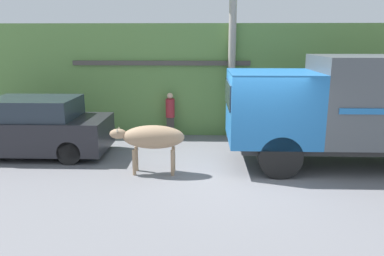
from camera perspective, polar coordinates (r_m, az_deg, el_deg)
ground_plane at (r=9.59m, az=8.89°, el=-7.26°), size 60.00×60.00×0.00m
hillside_embankment at (r=16.07m, az=6.15°, el=8.28°), size 32.00×5.98×3.87m
building_backdrop at (r=14.46m, az=-4.07°, el=5.33°), size 6.11×2.70×2.63m
cargo_truck at (r=10.90m, az=26.36°, el=3.14°), size 7.52×2.28×2.95m
brown_cow at (r=9.47m, az=-6.14°, el=-1.47°), size 1.89×0.59×1.25m
parked_suv at (r=11.90m, az=-23.10°, el=0.01°), size 4.42×1.89×1.70m
pedestrian_on_hill at (r=12.92m, az=-3.34°, el=2.28°), size 0.33×0.33×1.57m
utility_pole at (r=12.80m, az=6.09°, el=10.72°), size 0.90×0.25×5.33m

